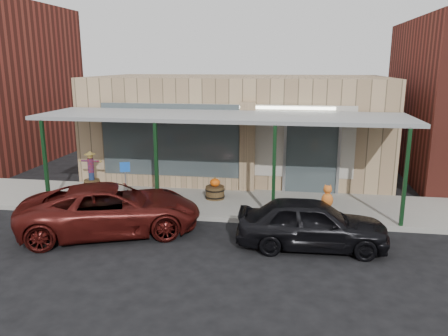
% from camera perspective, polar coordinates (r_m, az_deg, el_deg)
% --- Properties ---
extents(ground, '(120.00, 120.00, 0.00)m').
position_cam_1_polar(ground, '(11.67, -3.19, -10.41)').
color(ground, black).
rests_on(ground, ground).
extents(sidewalk, '(40.00, 3.20, 0.15)m').
position_cam_1_polar(sidewalk, '(14.94, -0.29, -4.62)').
color(sidewalk, gray).
rests_on(sidewalk, ground).
extents(storefront, '(12.00, 6.25, 4.20)m').
position_cam_1_polar(storefront, '(18.90, 1.94, 5.49)').
color(storefront, tan).
rests_on(storefront, ground).
extents(awning, '(12.00, 3.00, 3.04)m').
position_cam_1_polar(awning, '(14.27, -0.33, 6.60)').
color(awning, gray).
rests_on(awning, ground).
extents(block_buildings_near, '(61.00, 8.00, 8.00)m').
position_cam_1_polar(block_buildings_near, '(19.64, 8.29, 10.57)').
color(block_buildings_near, maroon).
rests_on(block_buildings_near, ground).
extents(barrel_scarecrow, '(0.87, 0.72, 1.46)m').
position_cam_1_polar(barrel_scarecrow, '(16.88, -16.92, -1.08)').
color(barrel_scarecrow, brown).
rests_on(barrel_scarecrow, sidewalk).
extents(barrel_pumpkin, '(0.83, 0.83, 0.77)m').
position_cam_1_polar(barrel_pumpkin, '(15.14, -1.18, -3.00)').
color(barrel_pumpkin, brown).
rests_on(barrel_pumpkin, sidewalk).
extents(handicap_sign, '(0.31, 0.12, 1.53)m').
position_cam_1_polar(handicap_sign, '(14.30, -12.74, -1.38)').
color(handicap_sign, gray).
rests_on(handicap_sign, sidewalk).
extents(parked_sedan, '(3.95, 1.76, 1.52)m').
position_cam_1_polar(parked_sedan, '(11.69, 11.39, -7.08)').
color(parked_sedan, black).
rests_on(parked_sedan, ground).
extents(car_maroon, '(5.51, 3.98, 1.39)m').
position_cam_1_polar(car_maroon, '(12.86, -14.48, -5.20)').
color(car_maroon, '#49110E').
rests_on(car_maroon, ground).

